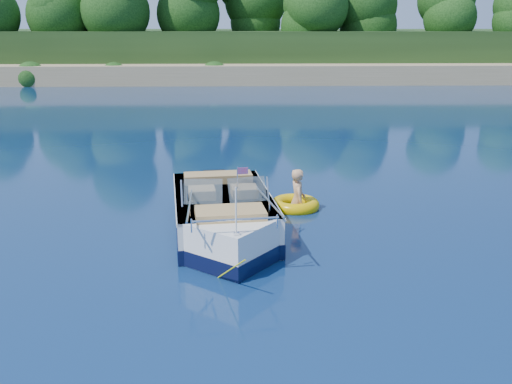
% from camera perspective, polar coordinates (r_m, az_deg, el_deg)
% --- Properties ---
extents(ground, '(160.00, 160.00, 0.00)m').
position_cam_1_polar(ground, '(11.07, -10.79, -7.44)').
color(ground, '#091D40').
rests_on(ground, ground).
extents(shoreline, '(170.00, 59.00, 6.00)m').
position_cam_1_polar(shoreline, '(73.89, -3.31, 13.55)').
color(shoreline, '#988358').
rests_on(shoreline, ground).
extents(treeline, '(150.00, 7.12, 8.19)m').
position_cam_1_polar(treeline, '(51.07, -3.96, 17.49)').
color(treeline, '#321C10').
rests_on(treeline, ground).
extents(motorboat, '(2.53, 5.82, 1.94)m').
position_cam_1_polar(motorboat, '(12.37, -3.19, -2.73)').
color(motorboat, white).
rests_on(motorboat, ground).
extents(tow_tube, '(1.59, 1.59, 0.33)m').
position_cam_1_polar(tow_tube, '(14.33, 3.91, -1.29)').
color(tow_tube, '#EAB804').
rests_on(tow_tube, ground).
extents(boy, '(0.51, 0.94, 1.76)m').
position_cam_1_polar(boy, '(14.29, 4.12, -1.71)').
color(boy, tan).
rests_on(boy, ground).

